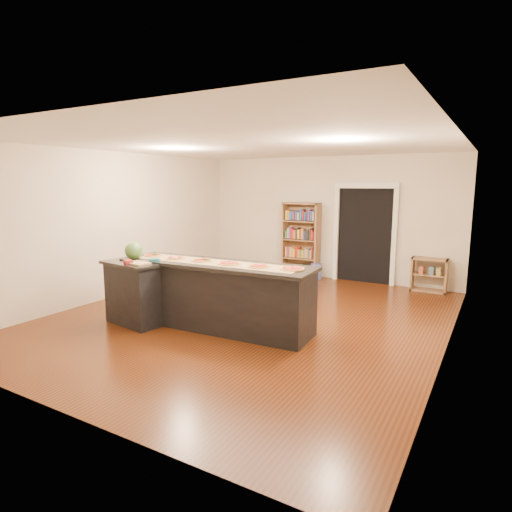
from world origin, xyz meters
The scene contains 18 objects.
room centered at (0.00, 0.00, 1.40)m, with size 6.00×7.00×2.80m.
doorway centered at (0.90, 3.46, 1.20)m, with size 1.40×0.09×2.21m.
kitchen_island centered at (-0.19, -0.69, 0.51)m, with size 3.08×0.83×1.02m.
side_counter centered at (-1.39, -1.11, 0.50)m, with size 1.01×0.74×0.99m.
bookshelf centered at (-0.56, 3.29, 0.88)m, with size 0.88×0.31×1.76m, color #936C47.
low_shelf centered at (2.31, 3.30, 0.35)m, with size 0.69×0.30×0.69m, color #936C47.
waste_bin centered at (-0.13, 3.24, 0.19)m, with size 0.25×0.25×0.37m, color #4D5DAC.
kraft_paper centered at (-0.19, -0.70, 1.02)m, with size 2.67×0.48×0.00m, color olive.
watermelon centered at (-1.54, -1.03, 1.13)m, with size 0.28×0.28×0.28m, color #144214.
cutting_board centered at (-1.20, -1.28, 1.01)m, with size 0.35×0.23×0.02m, color tan.
package_red centered at (-1.34, -1.34, 1.02)m, with size 0.16×0.11×0.06m, color maroon.
package_teal centered at (-1.07, -1.06, 1.03)m, with size 0.16×0.16×0.06m, color #195966.
pizza_a centered at (-1.42, -0.71, 1.03)m, with size 0.30×0.30×0.02m.
pizza_b centered at (-0.93, -0.75, 1.03)m, with size 0.30×0.30×0.02m.
pizza_c centered at (-0.44, -0.70, 1.03)m, with size 0.34×0.34×0.02m.
pizza_d centered at (0.06, -0.70, 1.03)m, with size 0.34×0.34×0.02m.
pizza_e centered at (0.55, -0.68, 1.03)m, with size 0.30×0.30×0.02m.
pizza_f centered at (1.03, -0.59, 1.03)m, with size 0.36×0.36×0.02m.
Camera 1 is at (3.50, -5.89, 2.20)m, focal length 30.00 mm.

